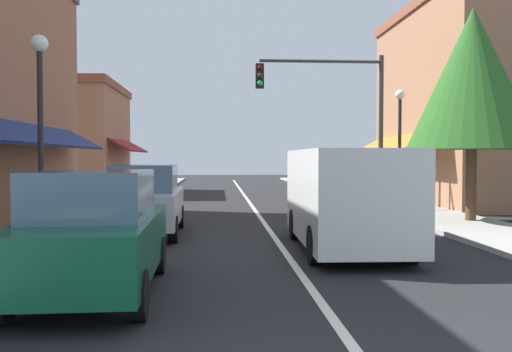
{
  "coord_description": "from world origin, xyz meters",
  "views": [
    {
      "loc": [
        -1.4,
        -2.91,
        1.96
      ],
      "look_at": [
        -0.18,
        14.34,
        1.37
      ],
      "focal_mm": 38.71,
      "sensor_mm": 36.0,
      "label": 1
    }
  ],
  "objects_px": {
    "van_in_lane": "(345,196)",
    "street_lamp_right_mid": "(400,129)",
    "parked_car_nearest_left": "(93,234)",
    "traffic_signal_mast_arm": "(339,104)",
    "street_lamp_left_near": "(40,104)",
    "tree_right_near": "(472,79)",
    "parked_car_second_left": "(145,200)"
  },
  "relations": [
    {
      "from": "street_lamp_right_mid",
      "to": "street_lamp_left_near",
      "type": "bearing_deg",
      "value": -143.32
    },
    {
      "from": "traffic_signal_mast_arm",
      "to": "street_lamp_right_mid",
      "type": "bearing_deg",
      "value": -25.81
    },
    {
      "from": "traffic_signal_mast_arm",
      "to": "street_lamp_left_near",
      "type": "relative_size",
      "value": 1.29
    },
    {
      "from": "traffic_signal_mast_arm",
      "to": "street_lamp_left_near",
      "type": "bearing_deg",
      "value": -133.69
    },
    {
      "from": "street_lamp_left_near",
      "to": "parked_car_nearest_left",
      "type": "bearing_deg",
      "value": -63.74
    },
    {
      "from": "parked_car_nearest_left",
      "to": "tree_right_near",
      "type": "relative_size",
      "value": 0.66
    },
    {
      "from": "parked_car_second_left",
      "to": "van_in_lane",
      "type": "bearing_deg",
      "value": -29.59
    },
    {
      "from": "van_in_lane",
      "to": "street_lamp_right_mid",
      "type": "xyz_separation_m",
      "value": [
        3.87,
        8.02,
        1.85
      ]
    },
    {
      "from": "parked_car_second_left",
      "to": "street_lamp_right_mid",
      "type": "xyz_separation_m",
      "value": [
        8.39,
        5.53,
        2.12
      ]
    },
    {
      "from": "parked_car_second_left",
      "to": "traffic_signal_mast_arm",
      "type": "xyz_separation_m",
      "value": [
        6.36,
        6.51,
        3.07
      ]
    },
    {
      "from": "parked_car_second_left",
      "to": "van_in_lane",
      "type": "distance_m",
      "value": 5.17
    },
    {
      "from": "parked_car_nearest_left",
      "to": "street_lamp_left_near",
      "type": "xyz_separation_m",
      "value": [
        -1.93,
        3.92,
        2.19
      ]
    },
    {
      "from": "street_lamp_right_mid",
      "to": "parked_car_nearest_left",
      "type": "bearing_deg",
      "value": -125.77
    },
    {
      "from": "traffic_signal_mast_arm",
      "to": "tree_right_near",
      "type": "distance_m",
      "value": 5.68
    },
    {
      "from": "parked_car_nearest_left",
      "to": "parked_car_second_left",
      "type": "bearing_deg",
      "value": 89.5
    },
    {
      "from": "parked_car_nearest_left",
      "to": "street_lamp_right_mid",
      "type": "bearing_deg",
      "value": 53.2
    },
    {
      "from": "van_in_lane",
      "to": "street_lamp_right_mid",
      "type": "distance_m",
      "value": 9.1
    },
    {
      "from": "street_lamp_left_near",
      "to": "street_lamp_right_mid",
      "type": "height_order",
      "value": "street_lamp_left_near"
    },
    {
      "from": "street_lamp_left_near",
      "to": "street_lamp_right_mid",
      "type": "relative_size",
      "value": 1.03
    },
    {
      "from": "van_in_lane",
      "to": "traffic_signal_mast_arm",
      "type": "bearing_deg",
      "value": 79.88
    },
    {
      "from": "parked_car_nearest_left",
      "to": "tree_right_near",
      "type": "distance_m",
      "value": 12.38
    },
    {
      "from": "tree_right_near",
      "to": "van_in_lane",
      "type": "bearing_deg",
      "value": -138.83
    },
    {
      "from": "parked_car_nearest_left",
      "to": "van_in_lane",
      "type": "xyz_separation_m",
      "value": [
        4.46,
        3.55,
        0.27
      ]
    },
    {
      "from": "street_lamp_left_near",
      "to": "tree_right_near",
      "type": "bearing_deg",
      "value": 18.56
    },
    {
      "from": "van_in_lane",
      "to": "street_lamp_right_mid",
      "type": "relative_size",
      "value": 1.19
    },
    {
      "from": "traffic_signal_mast_arm",
      "to": "van_in_lane",
      "type": "bearing_deg",
      "value": -101.58
    },
    {
      "from": "van_in_lane",
      "to": "tree_right_near",
      "type": "xyz_separation_m",
      "value": [
        4.68,
        4.09,
        3.09
      ]
    },
    {
      "from": "parked_car_second_left",
      "to": "tree_right_near",
      "type": "distance_m",
      "value": 9.92
    },
    {
      "from": "parked_car_nearest_left",
      "to": "street_lamp_left_near",
      "type": "bearing_deg",
      "value": 115.23
    },
    {
      "from": "van_in_lane",
      "to": "parked_car_nearest_left",
      "type": "bearing_deg",
      "value": -140.07
    },
    {
      "from": "parked_car_nearest_left",
      "to": "traffic_signal_mast_arm",
      "type": "bearing_deg",
      "value": 62.28
    },
    {
      "from": "tree_right_near",
      "to": "traffic_signal_mast_arm",
      "type": "bearing_deg",
      "value": 120.02
    }
  ]
}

